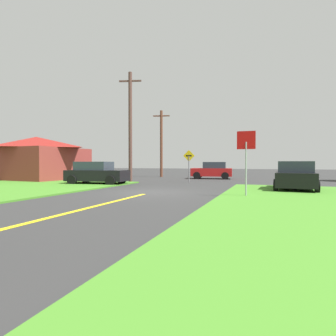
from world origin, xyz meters
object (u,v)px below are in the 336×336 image
at_px(stop_sign, 246,150).
at_px(car_on_crossroad, 296,176).
at_px(utility_pole_far, 161,143).
at_px(parked_car_near_building, 97,173).
at_px(car_approaching_junction, 212,170).
at_px(direction_sign, 189,162).
at_px(utility_pole_mid, 130,126).
at_px(barn, 37,158).

height_order(stop_sign, car_on_crossroad, stop_sign).
relative_size(car_on_crossroad, utility_pole_far, 0.57).
xyz_separation_m(parked_car_near_building, car_on_crossroad, (12.94, 0.01, -0.00)).
distance_m(parked_car_near_building, car_approaching_junction, 11.74).
bearing_deg(parked_car_near_building, direction_sign, 29.43).
relative_size(car_on_crossroad, utility_pole_mid, 0.47).
bearing_deg(stop_sign, barn, -20.37).
bearing_deg(direction_sign, stop_sign, -59.00).
distance_m(car_on_crossroad, barn, 21.65).
distance_m(car_on_crossroad, direction_sign, 8.40).
bearing_deg(utility_pole_mid, car_approaching_junction, 51.92).
bearing_deg(parked_car_near_building, car_approaching_junction, 50.23).
height_order(car_on_crossroad, barn, barn).
bearing_deg(utility_pole_mid, car_on_crossroad, -14.43).
distance_m(stop_sign, car_approaching_junction, 14.59).
relative_size(stop_sign, parked_car_near_building, 0.67).
xyz_separation_m(car_approaching_junction, barn, (-14.88, -6.88, 1.16)).
bearing_deg(car_on_crossroad, utility_pole_mid, 79.31).
bearing_deg(car_on_crossroad, barn, 85.91).
bearing_deg(utility_pole_mid, stop_sign, -36.94).
bearing_deg(parked_car_near_building, car_on_crossroad, -6.66).
xyz_separation_m(stop_sign, parked_car_near_building, (-10.59, 4.09, -1.29)).
xyz_separation_m(parked_car_near_building, utility_pole_mid, (1.09, 3.06, 3.71)).
bearing_deg(utility_pole_mid, direction_sign, 13.24).
relative_size(utility_pole_mid, utility_pole_far, 1.21).
height_order(parked_car_near_building, barn, barn).
distance_m(stop_sign, utility_pole_mid, 12.13).
relative_size(utility_pole_mid, direction_sign, 3.44).
distance_m(utility_pole_mid, barn, 9.91).
bearing_deg(barn, parked_car_near_building, -19.19).
relative_size(parked_car_near_building, barn, 0.55).
height_order(stop_sign, parked_car_near_building, stop_sign).
bearing_deg(utility_pole_far, barn, -136.70).
distance_m(car_on_crossroad, utility_pole_far, 17.13).
height_order(stop_sign, utility_pole_far, utility_pole_far).
relative_size(parked_car_near_building, utility_pole_far, 0.61).
bearing_deg(stop_sign, direction_sign, -59.11).
xyz_separation_m(car_on_crossroad, utility_pole_mid, (-11.84, 3.05, 3.71)).
xyz_separation_m(parked_car_near_building, car_approaching_junction, (6.41, 9.84, -0.00)).
relative_size(car_on_crossroad, direction_sign, 1.61).
height_order(utility_pole_far, direction_sign, utility_pole_far).
bearing_deg(car_on_crossroad, stop_sign, 153.93).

